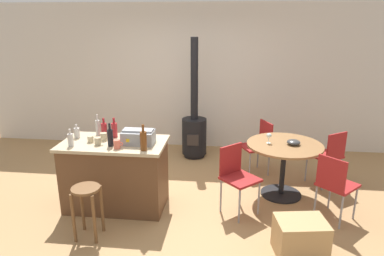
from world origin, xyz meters
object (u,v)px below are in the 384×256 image
(folding_chair_right, at_px, (237,174))
(bottle_1, at_px, (143,141))
(folding_chair_near, at_px, (335,183))
(folding_chair_left, at_px, (259,143))
(toolbox, at_px, (138,137))
(serving_bowl, at_px, (294,142))
(cardboard_box, at_px, (300,237))
(wooden_stool, at_px, (87,201))
(wine_glass, at_px, (269,136))
(bottle_0, at_px, (104,130))
(kitchen_island, at_px, (116,174))
(bottle_5, at_px, (114,130))
(bottle_2, at_px, (110,137))
(cup_0, at_px, (104,137))
(dining_table, at_px, (284,156))
(cup_2, at_px, (117,144))
(cup_3, at_px, (91,139))
(wood_stove, at_px, (194,129))
(bottle_6, at_px, (71,140))
(bottle_4, at_px, (77,133))
(cup_1, at_px, (98,141))
(bottle_3, at_px, (98,127))

(folding_chair_right, relative_size, bottle_1, 2.74)
(folding_chair_near, xyz_separation_m, folding_chair_left, (-0.82, 1.35, -0.01))
(toolbox, distance_m, serving_bowl, 2.08)
(cardboard_box, bearing_deg, wooden_stool, 178.88)
(wine_glass, bearing_deg, bottle_0, -170.25)
(folding_chair_right, bearing_deg, folding_chair_left, 74.06)
(kitchen_island, bearing_deg, bottle_5, 103.87)
(bottle_1, height_order, bottle_2, bottle_1)
(cup_0, bearing_deg, bottle_1, -26.62)
(bottle_5, bearing_deg, dining_table, 9.06)
(cup_2, distance_m, cup_3, 0.45)
(folding_chair_right, height_order, serving_bowl, folding_chair_right)
(wooden_stool, distance_m, folding_chair_left, 2.87)
(wood_stove, relative_size, bottle_6, 9.61)
(bottle_2, relative_size, cup_3, 2.67)
(bottle_0, xyz_separation_m, cup_3, (-0.10, -0.23, -0.06))
(folding_chair_right, relative_size, wine_glass, 6.11)
(wooden_stool, relative_size, folding_chair_left, 0.73)
(dining_table, xyz_separation_m, cardboard_box, (0.03, -1.33, -0.39))
(wooden_stool, distance_m, bottle_4, 1.08)
(cup_2, distance_m, wine_glass, 2.04)
(cup_0, bearing_deg, wood_stove, 62.03)
(dining_table, height_order, bottle_1, bottle_1)
(folding_chair_right, xyz_separation_m, bottle_0, (-1.76, 0.15, 0.48))
(cup_3, relative_size, cardboard_box, 0.21)
(dining_table, height_order, wine_glass, wine_glass)
(bottle_0, bearing_deg, cup_1, -84.33)
(wood_stove, height_order, serving_bowl, wood_stove)
(toolbox, bearing_deg, bottle_1, -61.50)
(folding_chair_right, relative_size, bottle_0, 3.41)
(kitchen_island, bearing_deg, bottle_1, -28.35)
(serving_bowl, bearing_deg, wooden_stool, -152.41)
(cup_2, height_order, serving_bowl, cup_2)
(bottle_2, height_order, bottle_4, bottle_2)
(folding_chair_near, height_order, cup_1, cup_1)
(folding_chair_right, xyz_separation_m, cup_3, (-1.86, -0.08, 0.42))
(cup_1, distance_m, cup_2, 0.29)
(toolbox, xyz_separation_m, bottle_4, (-0.87, 0.13, -0.02))
(bottle_3, bearing_deg, dining_table, 6.98)
(cup_2, bearing_deg, wood_stove, 71.49)
(bottle_2, distance_m, cup_3, 0.33)
(bottle_5, relative_size, serving_bowl, 1.47)
(toolbox, relative_size, bottle_0, 1.54)
(toolbox, bearing_deg, folding_chair_left, 39.39)
(folding_chair_left, relative_size, wood_stove, 0.40)
(wooden_stool, xyz_separation_m, cup_1, (-0.06, 0.60, 0.50))
(folding_chair_right, height_order, bottle_6, bottle_6)
(toolbox, height_order, serving_bowl, toolbox)
(bottle_4, bearing_deg, cup_3, -31.50)
(folding_chair_near, xyz_separation_m, bottle_5, (-2.80, 0.25, 0.50))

